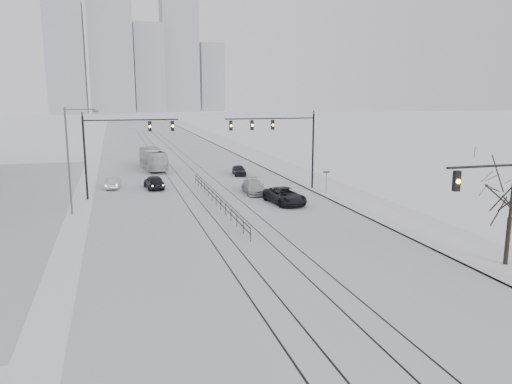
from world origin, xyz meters
name	(u,v)px	position (x,y,z in m)	size (l,w,h in m)	color
road	(176,163)	(0.00, 60.00, 0.01)	(22.00, 260.00, 0.02)	silver
sidewalk_east	(263,159)	(13.50, 60.00, 0.08)	(5.00, 260.00, 0.16)	silver
curb	(248,160)	(11.05, 60.00, 0.06)	(0.10, 260.00, 0.12)	gray
tram_rails	(198,186)	(0.00, 40.00, 0.02)	(5.30, 180.00, 0.01)	black
skyline	(136,56)	(5.02, 273.63, 30.65)	(96.00, 48.00, 72.00)	#9DA2AC
traffic_mast_ne	(283,136)	(8.15, 34.99, 5.76)	(9.60, 0.37, 8.00)	black
traffic_mast_nw	(116,141)	(-8.52, 36.00, 5.57)	(9.10, 0.37, 8.00)	black
street_light_west	(72,153)	(-12.20, 30.00, 5.21)	(2.73, 0.25, 9.00)	#595B60
bare_tree	(512,192)	(13.20, 9.00, 4.49)	(4.40, 4.40, 6.10)	black
median_fence	(216,200)	(0.00, 30.00, 0.53)	(0.06, 24.00, 1.00)	black
street_sign	(326,179)	(11.80, 32.00, 1.61)	(0.70, 0.06, 2.40)	#595B60
sedan_sb_inner	(154,182)	(-4.82, 39.87, 0.74)	(1.75, 4.36, 1.49)	black
sedan_sb_outer	(113,183)	(-9.06, 41.25, 0.61)	(1.30, 3.73, 1.23)	#B4B7BC
sedan_nb_front	(285,196)	(6.27, 28.87, 0.75)	(2.49, 5.40, 1.50)	black
sedan_nb_right	(254,187)	(4.80, 34.33, 0.70)	(1.95, 4.80, 1.39)	#B2B5BA
sedan_nb_far	(239,170)	(6.22, 46.30, 0.63)	(1.48, 3.68, 1.25)	black
box_truck	(153,159)	(-3.81, 54.35, 1.40)	(2.35, 10.05, 2.80)	silver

